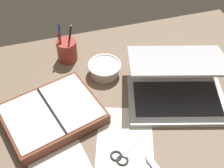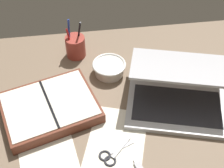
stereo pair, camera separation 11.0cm
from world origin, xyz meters
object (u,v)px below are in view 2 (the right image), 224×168
at_px(laptop, 178,94).
at_px(planner, 50,107).
at_px(pen_cup, 75,46).
at_px(bowl, 109,68).
at_px(scissors, 111,156).

xyz_separation_m(laptop, planner, (-0.45, 0.02, -0.03)).
distance_m(pen_cup, planner, 0.31).
height_order(bowl, pen_cup, pen_cup).
relative_size(planner, scissors, 3.11).
xyz_separation_m(laptop, bowl, (-0.22, 0.19, -0.02)).
height_order(pen_cup, scissors, pen_cup).
xyz_separation_m(laptop, scissors, (-0.26, -0.18, -0.05)).
bearing_deg(planner, scissors, -64.57).
distance_m(bowl, pen_cup, 0.18).
bearing_deg(pen_cup, scissors, -80.99).
xyz_separation_m(pen_cup, planner, (-0.11, -0.29, -0.02)).
bearing_deg(pen_cup, laptop, -42.82).
bearing_deg(bowl, scissors, -96.69).
relative_size(pen_cup, scissors, 1.37).
height_order(laptop, pen_cup, pen_cup).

